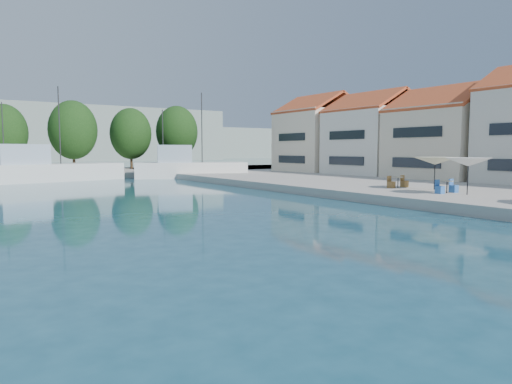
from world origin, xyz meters
TOP-DOWN VIEW (x-y plane):
  - quay_right at (22.00, 30.00)m, footprint 32.00×92.00m
  - quay_far at (-8.00, 67.00)m, footprint 90.00×16.00m
  - hill_east at (40.00, 180.00)m, footprint 140.00×40.00m
  - building_04 at (24.00, 33.00)m, footprint 9.00×8.80m
  - building_05 at (24.00, 42.00)m, footprint 8.40×8.80m
  - building_06 at (24.00, 51.00)m, footprint 9.00×8.80m
  - trawler_03 at (-7.25, 57.74)m, footprint 15.88×6.97m
  - trawler_04 at (7.95, 55.30)m, footprint 13.06×7.55m
  - tree_05 at (-9.39, 71.71)m, footprint 5.64×5.64m
  - tree_06 at (-1.61, 69.81)m, footprint 6.11×6.11m
  - tree_07 at (6.38, 70.94)m, footprint 5.78×5.78m
  - tree_08 at (13.54, 71.23)m, footprint 6.25×6.25m
  - umbrella_white at (10.40, 22.29)m, footprint 2.69×2.69m
  - umbrella_cream at (11.95, 25.59)m, footprint 2.83×2.83m
  - cafe_table_02 at (10.39, 23.61)m, footprint 1.82×0.70m
  - cafe_table_03 at (11.22, 27.98)m, footprint 1.82×0.70m

SIDE VIEW (x-z plane):
  - quay_right at x=22.00m, z-range 0.00..0.60m
  - quay_far at x=-8.00m, z-range 0.00..0.60m
  - cafe_table_02 at x=10.39m, z-range 0.51..1.27m
  - cafe_table_03 at x=11.22m, z-range 0.51..1.27m
  - trawler_03 at x=-7.25m, z-range -4.03..6.17m
  - trawler_04 at x=7.95m, z-range -4.03..6.17m
  - umbrella_cream at x=11.95m, z-range 1.43..3.58m
  - umbrella_white at x=10.40m, z-range 1.44..3.61m
  - building_04 at x=24.00m, z-range 0.42..9.62m
  - building_05 at x=24.00m, z-range 0.41..10.11m
  - tree_05 at x=-9.39m, z-range 1.24..9.59m
  - building_06 at x=24.00m, z-range 0.40..10.60m
  - tree_07 at x=6.38m, z-range 1.26..9.81m
  - tree_06 at x=-1.61m, z-range 1.30..10.35m
  - tree_08 at x=13.54m, z-range 1.31..10.57m
  - hill_east at x=40.00m, z-range 0.00..12.00m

